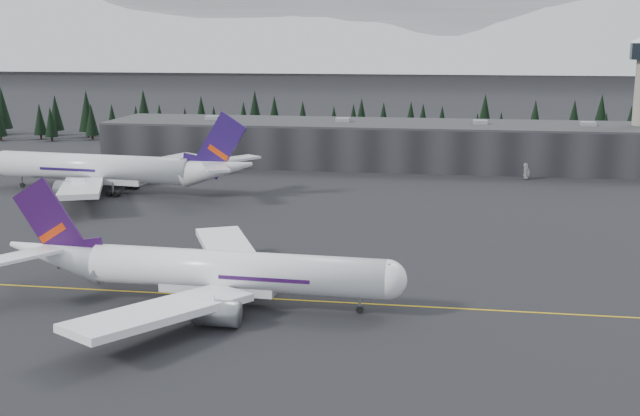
% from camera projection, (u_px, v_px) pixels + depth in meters
% --- Properties ---
extents(ground, '(1400.00, 1400.00, 0.00)m').
position_uv_depth(ground, '(298.00, 296.00, 117.98)').
color(ground, black).
rests_on(ground, ground).
extents(taxiline, '(400.00, 0.40, 0.02)m').
position_uv_depth(taxiline, '(296.00, 300.00, 116.05)').
color(taxiline, gold).
rests_on(taxiline, ground).
extents(terminal, '(160.00, 30.00, 12.60)m').
position_uv_depth(terminal, '(376.00, 143.00, 237.31)').
color(terminal, black).
rests_on(terminal, ground).
extents(treeline, '(360.00, 20.00, 15.00)m').
position_uv_depth(treeline, '(386.00, 126.00, 272.77)').
color(treeline, black).
rests_on(treeline, ground).
extents(mountain_ridge, '(4400.00, 900.00, 420.00)m').
position_uv_depth(mountain_ridge, '(435.00, 64.00, 1083.22)').
color(mountain_ridge, white).
rests_on(mountain_ridge, ground).
extents(jet_main, '(59.52, 54.89, 17.49)m').
position_uv_depth(jet_main, '(202.00, 270.00, 113.94)').
color(jet_main, white).
rests_on(jet_main, ground).
extents(jet_parked, '(69.69, 64.07, 20.50)m').
position_uv_depth(jet_parked, '(117.00, 169.00, 194.66)').
color(jet_parked, silver).
rests_on(jet_parked, ground).
extents(gse_vehicle_a, '(2.58, 5.37, 1.48)m').
position_uv_depth(gse_vehicle_a, '(216.00, 171.00, 222.46)').
color(gse_vehicle_a, silver).
rests_on(gse_vehicle_a, ground).
extents(gse_vehicle_b, '(4.67, 2.57, 1.51)m').
position_uv_depth(gse_vehicle_b, '(526.00, 177.00, 213.70)').
color(gse_vehicle_b, silver).
rests_on(gse_vehicle_b, ground).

